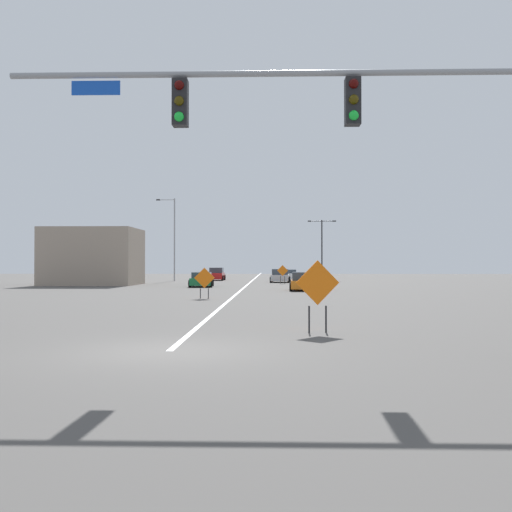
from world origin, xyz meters
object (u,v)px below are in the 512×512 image
(street_lamp_mid_left, at_px, (322,244))
(car_red_far, at_px, (216,274))
(traffic_signal_assembly, at_px, (352,126))
(street_lamp_near_right, at_px, (173,236))
(car_silver_approaching, at_px, (280,276))
(car_green_near, at_px, (202,280))
(construction_sign_median_far, at_px, (204,279))
(car_white_distant, at_px, (288,275))
(construction_sign_left_lane, at_px, (283,272))
(car_orange_passing, at_px, (304,282))
(construction_sign_left_shoulder, at_px, (318,287))

(street_lamp_mid_left, height_order, car_red_far, street_lamp_mid_left)
(traffic_signal_assembly, bearing_deg, street_lamp_near_right, 103.85)
(street_lamp_near_right, bearing_deg, car_silver_approaching, -21.18)
(car_red_far, xyz_separation_m, car_green_near, (0.62, -19.93, -0.09))
(construction_sign_median_far, distance_m, car_white_distant, 36.73)
(street_lamp_mid_left, bearing_deg, construction_sign_left_lane, -110.51)
(street_lamp_mid_left, relative_size, car_orange_passing, 1.68)
(street_lamp_mid_left, xyz_separation_m, car_silver_approaching, (-5.35, -9.95, -3.83))
(car_silver_approaching, distance_m, car_green_near, 14.15)
(car_white_distant, distance_m, car_orange_passing, 25.93)
(car_orange_passing, xyz_separation_m, car_red_far, (-9.07, 26.66, 0.07))
(car_red_far, bearing_deg, car_orange_passing, -71.21)
(construction_sign_median_far, xyz_separation_m, car_orange_passing, (6.20, 10.35, -0.46))
(street_lamp_mid_left, height_order, construction_sign_left_shoulder, street_lamp_mid_left)
(traffic_signal_assembly, relative_size, street_lamp_mid_left, 1.56)
(car_red_far, bearing_deg, traffic_signal_assembly, -81.51)
(car_white_distant, bearing_deg, street_lamp_mid_left, 35.17)
(traffic_signal_assembly, distance_m, car_red_far, 57.38)
(construction_sign_left_shoulder, bearing_deg, car_silver_approaching, 90.45)
(car_orange_passing, relative_size, car_red_far, 1.06)
(construction_sign_left_lane, distance_m, construction_sign_left_shoulder, 41.49)
(traffic_signal_assembly, xyz_separation_m, construction_sign_left_lane, (-0.66, 45.07, -3.82))
(construction_sign_left_lane, relative_size, car_orange_passing, 0.42)
(construction_sign_left_lane, xyz_separation_m, construction_sign_left_shoulder, (0.18, -41.49, 0.12))
(construction_sign_median_far, distance_m, car_green_near, 17.22)
(construction_sign_left_shoulder, bearing_deg, street_lamp_near_right, 104.28)
(traffic_signal_assembly, bearing_deg, car_red_far, 98.49)
(traffic_signal_assembly, relative_size, construction_sign_left_shoulder, 5.67)
(traffic_signal_assembly, height_order, construction_sign_left_shoulder, traffic_signal_assembly)
(car_white_distant, relative_size, car_silver_approaching, 1.16)
(construction_sign_median_far, xyz_separation_m, construction_sign_left_lane, (4.92, 25.48, 0.10))
(construction_sign_median_far, xyz_separation_m, car_red_far, (-2.87, 37.00, -0.38))
(street_lamp_near_right, height_order, car_orange_passing, street_lamp_near_right)
(construction_sign_median_far, bearing_deg, car_white_distant, 80.97)
(street_lamp_near_right, xyz_separation_m, construction_sign_left_shoulder, (12.77, -50.19, -3.97))
(car_red_far, bearing_deg, car_green_near, -88.22)
(car_white_distant, height_order, car_orange_passing, car_orange_passing)
(car_green_near, bearing_deg, car_red_far, 91.78)
(traffic_signal_assembly, relative_size, car_red_far, 2.77)
(construction_sign_median_far, distance_m, construction_sign_left_shoulder, 16.80)
(car_orange_passing, bearing_deg, construction_sign_median_far, -120.93)
(car_white_distant, xyz_separation_m, car_silver_approaching, (-1.02, -6.90, 0.01))
(car_silver_approaching, bearing_deg, street_lamp_near_right, 158.82)
(traffic_signal_assembly, relative_size, construction_sign_median_far, 6.65)
(car_white_distant, distance_m, car_red_far, 8.67)
(street_lamp_near_right, relative_size, construction_sign_left_lane, 5.17)
(car_silver_approaching, bearing_deg, construction_sign_median_far, -99.18)
(car_orange_passing, bearing_deg, street_lamp_near_right, 120.20)
(traffic_signal_assembly, distance_m, car_green_near, 37.74)
(construction_sign_median_far, relative_size, construction_sign_left_shoulder, 0.85)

